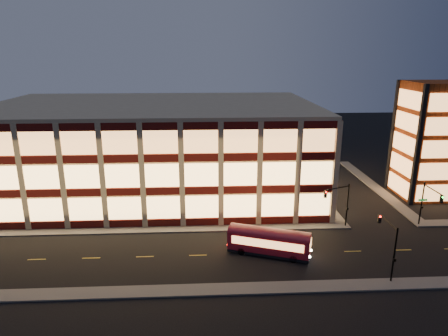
{
  "coord_description": "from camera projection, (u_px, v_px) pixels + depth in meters",
  "views": [
    {
      "loc": [
        4.84,
        -46.92,
        22.44
      ],
      "look_at": [
        7.72,
        8.0,
        6.22
      ],
      "focal_mm": 32.0,
      "sensor_mm": 36.0,
      "label": 1
    }
  ],
  "objects": [
    {
      "name": "stair_tower",
      "position": [
        430.0,
        141.0,
        61.95
      ],
      "size": [
        8.6,
        8.6,
        18.0
      ],
      "color": "#8C3814",
      "rests_on": "ground"
    },
    {
      "name": "sidewalk_near",
      "position": [
        156.0,
        291.0,
        38.57
      ],
      "size": [
        100.0,
        2.0,
        0.15
      ],
      "primitive_type": "cube",
      "color": "#514F4C",
      "rests_on": "ground"
    },
    {
      "name": "sidewalk_office_south",
      "position": [
        145.0,
        230.0,
        51.83
      ],
      "size": [
        54.0,
        2.0,
        0.15
      ],
      "primitive_type": "cube",
      "color": "#514F4C",
      "rests_on": "ground"
    },
    {
      "name": "traffic_signal_right",
      "position": [
        429.0,
        200.0,
        50.97
      ],
      "size": [
        1.2,
        4.37,
        6.0
      ],
      "color": "black",
      "rests_on": "ground"
    },
    {
      "name": "sidewalk_office_east",
      "position": [
        310.0,
        186.0,
        68.46
      ],
      "size": [
        2.0,
        30.0,
        0.15
      ],
      "primitive_type": "cube",
      "color": "#514F4C",
      "rests_on": "ground"
    },
    {
      "name": "sidewalk_tower_west",
      "position": [
        373.0,
        185.0,
        69.01
      ],
      "size": [
        2.0,
        30.0,
        0.15
      ],
      "primitive_type": "cube",
      "color": "#514F4C",
      "rests_on": "ground"
    },
    {
      "name": "office_building",
      "position": [
        156.0,
        148.0,
        65.05
      ],
      "size": [
        50.45,
        30.45,
        14.5
      ],
      "color": "tan",
      "rests_on": "ground"
    },
    {
      "name": "traffic_signal_far",
      "position": [
        340.0,
        199.0,
        51.22
      ],
      "size": [
        3.79,
        1.87,
        6.0
      ],
      "color": "black",
      "rests_on": "ground"
    },
    {
      "name": "traffic_signal_near",
      "position": [
        389.0,
        238.0,
        40.49
      ],
      "size": [
        0.32,
        4.45,
        6.0
      ],
      "color": "black",
      "rests_on": "ground"
    },
    {
      "name": "ground",
      "position": [
        167.0,
        233.0,
        51.04
      ],
      "size": [
        200.0,
        200.0,
        0.0
      ],
      "primitive_type": "plane",
      "color": "black",
      "rests_on": "ground"
    },
    {
      "name": "trolley_bus",
      "position": [
        269.0,
        240.0,
        45.28
      ],
      "size": [
        9.48,
        5.38,
        3.13
      ],
      "rotation": [
        0.0,
        0.0,
        -0.35
      ],
      "color": "maroon",
      "rests_on": "ground"
    }
  ]
}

